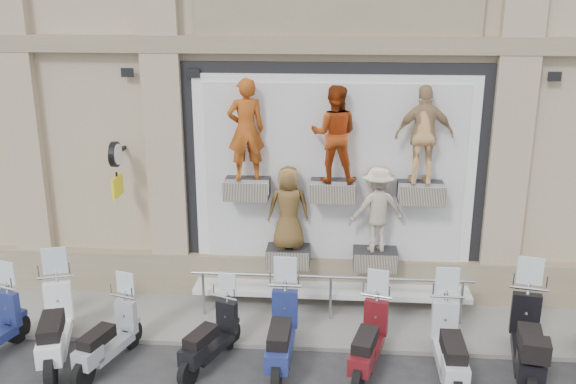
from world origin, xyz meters
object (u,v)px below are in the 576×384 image
(scooter_c, at_px, (106,327))
(scooter_b, at_px, (53,314))
(scooter_h, at_px, (529,328))
(clock_sign_bracket, at_px, (116,162))
(scooter_f, at_px, (369,329))
(scooter_e, at_px, (281,322))
(scooter_g, at_px, (451,334))
(guard_rail, at_px, (330,299))
(scooter_d, at_px, (210,327))

(scooter_c, bearing_deg, scooter_b, -167.70)
(scooter_b, distance_m, scooter_h, 7.38)
(scooter_c, bearing_deg, clock_sign_bracket, 117.63)
(scooter_b, height_order, scooter_h, scooter_h)
(scooter_f, bearing_deg, scooter_b, -164.51)
(clock_sign_bracket, height_order, scooter_e, clock_sign_bracket)
(clock_sign_bracket, xyz_separation_m, scooter_f, (4.51, -1.99, -2.06))
(scooter_b, distance_m, scooter_e, 3.61)
(clock_sign_bracket, bearing_deg, scooter_g, -20.55)
(scooter_f, relative_size, scooter_h, 0.86)
(guard_rail, distance_m, scooter_f, 1.67)
(scooter_g, bearing_deg, scooter_h, 8.63)
(guard_rail, height_order, scooter_c, scooter_c)
(clock_sign_bracket, distance_m, scooter_g, 6.43)
(scooter_g, bearing_deg, scooter_d, 178.41)
(scooter_e, relative_size, scooter_h, 0.94)
(scooter_b, height_order, scooter_d, scooter_b)
(clock_sign_bracket, height_order, scooter_f, clock_sign_bracket)
(scooter_c, height_order, scooter_f, scooter_f)
(clock_sign_bracket, height_order, scooter_b, clock_sign_bracket)
(clock_sign_bracket, relative_size, scooter_e, 0.51)
(scooter_c, relative_size, scooter_g, 0.87)
(guard_rail, relative_size, scooter_e, 2.52)
(scooter_f, bearing_deg, scooter_e, -165.70)
(scooter_h, bearing_deg, scooter_g, -161.19)
(guard_rail, xyz_separation_m, scooter_d, (-1.88, -1.54, 0.22))
(scooter_c, xyz_separation_m, scooter_f, (4.10, 0.17, 0.05))
(scooter_d, distance_m, scooter_f, 2.49)
(guard_rail, bearing_deg, scooter_f, -68.16)
(scooter_b, height_order, scooter_g, scooter_b)
(scooter_d, bearing_deg, scooter_e, 22.71)
(guard_rail, bearing_deg, scooter_c, -154.12)
(scooter_g, bearing_deg, clock_sign_bracket, 160.02)
(scooter_b, bearing_deg, scooter_d, -14.87)
(scooter_c, xyz_separation_m, scooter_g, (5.31, 0.01, 0.10))
(scooter_b, bearing_deg, scooter_g, -17.33)
(scooter_c, height_order, scooter_d, scooter_c)
(scooter_b, relative_size, scooter_c, 1.22)
(scooter_e, xyz_separation_m, scooter_g, (2.57, -0.16, -0.01))
(scooter_c, bearing_deg, scooter_g, 16.92)
(clock_sign_bracket, distance_m, scooter_e, 4.22)
(scooter_d, bearing_deg, scooter_h, 22.23)
(scooter_d, distance_m, scooter_g, 3.71)
(scooter_b, relative_size, scooter_g, 1.07)
(clock_sign_bracket, relative_size, scooter_h, 0.48)
(scooter_c, bearing_deg, scooter_f, 19.13)
(scooter_c, relative_size, scooter_d, 1.02)
(scooter_e, bearing_deg, guard_rail, 64.48)
(scooter_f, bearing_deg, scooter_c, -163.31)
(guard_rail, bearing_deg, scooter_b, -159.59)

